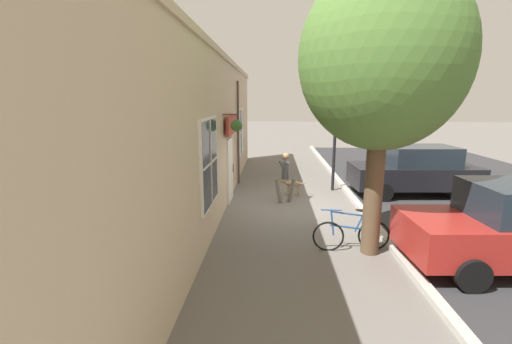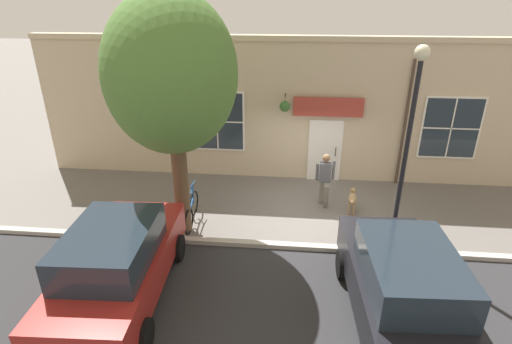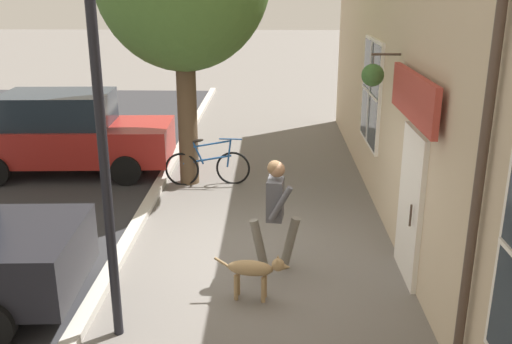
{
  "view_description": "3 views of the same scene",
  "coord_description": "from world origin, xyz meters",
  "px_view_note": "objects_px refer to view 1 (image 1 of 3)",
  "views": [
    {
      "loc": [
        -0.74,
        -10.54,
        3.32
      ],
      "look_at": [
        -1.24,
        -0.46,
        1.2
      ],
      "focal_mm": 24.0,
      "sensor_mm": 36.0,
      "label": 1
    },
    {
      "loc": [
        10.37,
        -0.52,
        5.82
      ],
      "look_at": [
        -0.08,
        -1.54,
        1.11
      ],
      "focal_mm": 28.0,
      "sensor_mm": 36.0,
      "label": 2
    },
    {
      "loc": [
        -0.26,
        7.84,
        3.92
      ],
      "look_at": [
        -0.03,
        -0.39,
        1.2
      ],
      "focal_mm": 40.0,
      "sensor_mm": 36.0,
      "label": 3
    }
  ],
  "objects_px": {
    "dog_on_leash": "(292,184)",
    "leaning_bicycle": "(351,234)",
    "street_tree_by_curb": "(382,63)",
    "street_lamp": "(336,104)",
    "parked_car_mid_block": "(415,170)",
    "pedestrian_walking": "(285,173)"
  },
  "relations": [
    {
      "from": "dog_on_leash",
      "to": "leaning_bicycle",
      "type": "height_order",
      "value": "leaning_bicycle"
    },
    {
      "from": "street_tree_by_curb",
      "to": "street_lamp",
      "type": "xyz_separation_m",
      "value": [
        0.12,
        5.46,
        -0.86
      ]
    },
    {
      "from": "dog_on_leash",
      "to": "street_tree_by_curb",
      "type": "height_order",
      "value": "street_tree_by_curb"
    },
    {
      "from": "dog_on_leash",
      "to": "leaning_bicycle",
      "type": "relative_size",
      "value": 0.58
    },
    {
      "from": "street_tree_by_curb",
      "to": "street_lamp",
      "type": "distance_m",
      "value": 5.53
    },
    {
      "from": "dog_on_leash",
      "to": "street_tree_by_curb",
      "type": "xyz_separation_m",
      "value": [
        1.46,
        -4.64,
        3.62
      ]
    },
    {
      "from": "street_lamp",
      "to": "street_tree_by_curb",
      "type": "bearing_deg",
      "value": -91.27
    },
    {
      "from": "parked_car_mid_block",
      "to": "dog_on_leash",
      "type": "bearing_deg",
      "value": -175.33
    },
    {
      "from": "pedestrian_walking",
      "to": "leaning_bicycle",
      "type": "bearing_deg",
      "value": -69.68
    },
    {
      "from": "parked_car_mid_block",
      "to": "leaning_bicycle",
      "type": "bearing_deg",
      "value": -124.19
    },
    {
      "from": "pedestrian_walking",
      "to": "leaning_bicycle",
      "type": "distance_m",
      "value": 3.96
    },
    {
      "from": "pedestrian_walking",
      "to": "street_tree_by_curb",
      "type": "height_order",
      "value": "street_tree_by_curb"
    },
    {
      "from": "street_tree_by_curb",
      "to": "leaning_bicycle",
      "type": "xyz_separation_m",
      "value": [
        -0.37,
        0.16,
        -3.66
      ]
    },
    {
      "from": "pedestrian_walking",
      "to": "dog_on_leash",
      "type": "xyz_separation_m",
      "value": [
        0.26,
        0.81,
        -0.56
      ]
    },
    {
      "from": "pedestrian_walking",
      "to": "parked_car_mid_block",
      "type": "xyz_separation_m",
      "value": [
        4.64,
        1.17,
        -0.11
      ]
    },
    {
      "from": "leaning_bicycle",
      "to": "street_tree_by_curb",
      "type": "bearing_deg",
      "value": -24.06
    },
    {
      "from": "street_tree_by_curb",
      "to": "pedestrian_walking",
      "type": "bearing_deg",
      "value": 114.24
    },
    {
      "from": "dog_on_leash",
      "to": "parked_car_mid_block",
      "type": "bearing_deg",
      "value": 4.67
    },
    {
      "from": "dog_on_leash",
      "to": "parked_car_mid_block",
      "type": "distance_m",
      "value": 4.42
    },
    {
      "from": "pedestrian_walking",
      "to": "street_lamp",
      "type": "relative_size",
      "value": 0.34
    },
    {
      "from": "leaning_bicycle",
      "to": "parked_car_mid_block",
      "type": "xyz_separation_m",
      "value": [
        3.28,
        4.83,
        0.5
      ]
    },
    {
      "from": "pedestrian_walking",
      "to": "parked_car_mid_block",
      "type": "height_order",
      "value": "parked_car_mid_block"
    }
  ]
}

